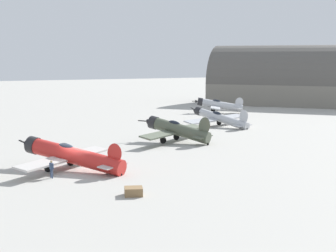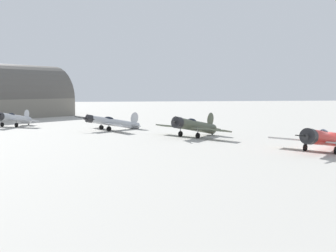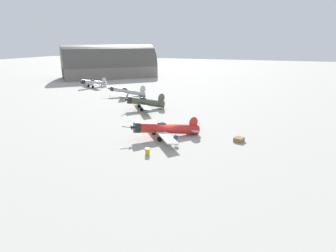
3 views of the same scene
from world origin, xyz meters
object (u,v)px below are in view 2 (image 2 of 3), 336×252
Objects in this scene: airplane_mid_apron at (193,126)px; airplane_outer_stand at (13,118)px; airplane_foreground at (325,139)px; airplane_far_line at (111,122)px.

airplane_mid_apron is 36.53m from airplane_outer_stand.
airplane_mid_apron is 1.13× the size of airplane_outer_stand.
airplane_outer_stand is (-39.89, 38.53, 0.12)m from airplane_foreground.
airplane_outer_stand is at bearing -82.37° from airplane_foreground.
airplane_mid_apron is at bearing 81.96° from airplane_outer_stand.
airplane_mid_apron reaches higher than airplane_far_line.
airplane_outer_stand is at bearing -52.56° from airplane_far_line.
airplane_outer_stand is (-17.66, 9.88, 0.22)m from airplane_far_line.
airplane_mid_apron reaches higher than airplane_foreground.
airplane_mid_apron is at bearing -94.12° from airplane_foreground.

